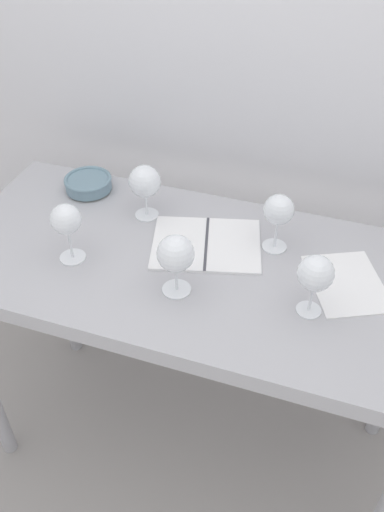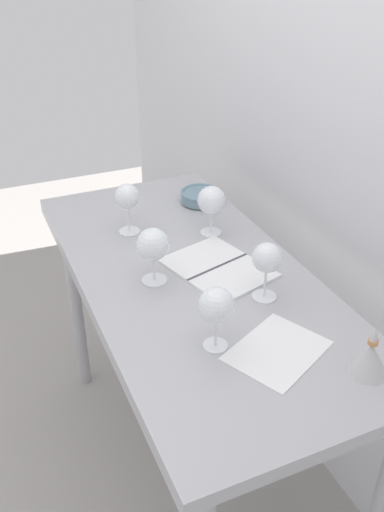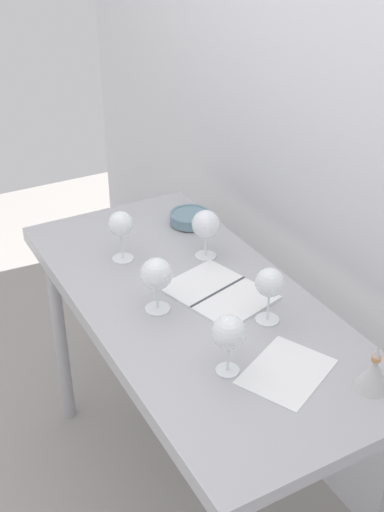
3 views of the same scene
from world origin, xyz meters
The scene contains 12 objects.
ground_plane centered at (0.00, 0.00, 0.00)m, with size 6.00×6.00×0.00m, color #9D9892.
back_wall centered at (0.00, 0.49, 1.30)m, with size 3.80×0.04×2.60m, color silver.
steel_counter centered at (0.00, -0.01, 0.79)m, with size 1.40×0.65×0.90m.
wine_glass_near_left centered at (-0.32, -0.10, 1.03)m, with size 0.08×0.08×0.17m.
wine_glass_far_left centered at (-0.20, 0.15, 1.02)m, with size 0.09×0.09×0.17m.
wine_glass_near_right centered at (0.33, -0.09, 1.02)m, with size 0.09×0.09×0.17m.
wine_glass_near_center centered at (-0.01, -0.13, 1.02)m, with size 0.09×0.09×0.17m.
wine_glass_far_right centered at (0.20, 0.13, 1.02)m, with size 0.08×0.08×0.17m.
open_notebook centered at (0.01, 0.07, 0.90)m, with size 0.36×0.31×0.01m.
tasting_sheet_upper centered at (0.41, 0.04, 0.90)m, with size 0.18×0.24×0.00m, color white.
tasting_bowl centered at (-0.43, 0.22, 0.93)m, with size 0.15×0.15×0.05m.
decanter_funnel centered at (0.55, 0.20, 0.94)m, with size 0.09×0.09×0.13m.
Camera 3 is at (1.43, -0.80, 2.02)m, focal length 45.79 mm.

